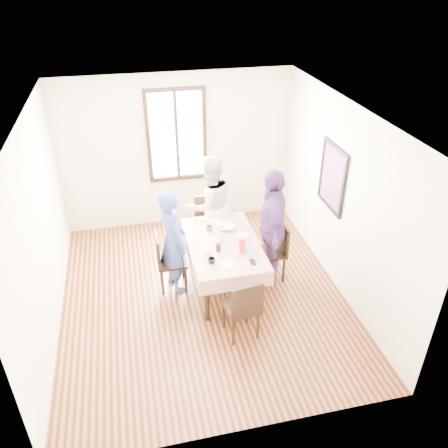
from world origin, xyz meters
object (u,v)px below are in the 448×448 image
at_px(dining_table, 223,265).
at_px(chair_far, 210,225).
at_px(person_right, 271,227).
at_px(chair_right, 270,252).
at_px(chair_left, 172,261).
at_px(person_left, 172,241).
at_px(person_far, 209,205).
at_px(chair_near, 241,306).

xyz_separation_m(dining_table, chair_far, (0.00, 1.03, 0.08)).
xyz_separation_m(dining_table, person_right, (0.71, 0.05, 0.53)).
height_order(dining_table, person_right, person_right).
height_order(dining_table, chair_right, chair_right).
bearing_deg(person_right, dining_table, -73.58).
distance_m(chair_left, person_left, 0.34).
height_order(dining_table, chair_left, chair_left).
xyz_separation_m(chair_right, chair_far, (-0.73, 0.98, 0.00)).
distance_m(chair_far, person_far, 0.39).
relative_size(person_far, person_right, 0.93).
bearing_deg(person_left, chair_near, -165.20).
height_order(chair_right, person_left, person_left).
xyz_separation_m(dining_table, chair_right, (0.73, 0.05, 0.08)).
xyz_separation_m(person_left, person_far, (0.71, 0.87, 0.04)).
distance_m(person_left, person_far, 1.12).
xyz_separation_m(chair_right, person_left, (-1.45, 0.09, 0.34)).
height_order(chair_far, person_left, person_left).
distance_m(chair_far, chair_near, 2.05).
bearing_deg(dining_table, person_left, 168.90).
bearing_deg(chair_left, chair_right, 87.27).
height_order(chair_right, person_right, person_right).
relative_size(chair_left, person_right, 0.51).
bearing_deg(person_far, chair_left, 33.60).
distance_m(dining_table, person_right, 0.89).
relative_size(chair_far, person_right, 0.51).
bearing_deg(person_left, chair_left, 73.35).
bearing_deg(chair_right, chair_left, 86.02).
relative_size(chair_far, person_left, 0.57).
bearing_deg(chair_left, chair_far, 141.32).
bearing_deg(chair_near, chair_far, 82.09).
bearing_deg(chair_near, person_right, 48.46).
relative_size(dining_table, chair_near, 1.64).
relative_size(dining_table, person_right, 0.83).
height_order(chair_right, chair_near, same).
height_order(chair_left, chair_right, same).
relative_size(chair_right, person_left, 0.57).
bearing_deg(chair_left, chair_near, 33.06).
relative_size(person_left, person_far, 0.95).
bearing_deg(chair_left, person_far, 140.72).
height_order(chair_right, chair_far, same).
relative_size(chair_left, chair_right, 1.00).
relative_size(dining_table, chair_left, 1.64).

